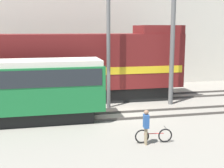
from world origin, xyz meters
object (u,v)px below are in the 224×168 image
freight_locomotive (63,67)px  bicycle (154,136)px  person (146,124)px  utility_pole_center (172,39)px  utility_pole_left (108,45)px  streetcar (12,88)px

freight_locomotive → bicycle: bearing=-69.0°
person → utility_pole_center: utility_pole_center is taller
freight_locomotive → utility_pole_center: (7.15, -2.27, 1.93)m
freight_locomotive → person: freight_locomotive is taller
utility_pole_left → utility_pole_center: bearing=0.0°
person → utility_pole_left: utility_pole_left is taller
utility_pole_center → utility_pole_left: bearing=-180.0°
streetcar → utility_pole_center: 10.69m
person → freight_locomotive: bearing=108.5°
streetcar → utility_pole_left: utility_pole_left is taller
streetcar → bicycle: (6.48, -4.48, -1.65)m
freight_locomotive → person: bearing=-71.5°
freight_locomotive → person: (3.06, -9.14, -1.54)m
freight_locomotive → utility_pole_center: size_ratio=1.94×
utility_pole_left → utility_pole_center: utility_pole_center is taller
utility_pole_center → streetcar: bearing=-167.4°
utility_pole_left → person: bearing=-87.7°
bicycle → utility_pole_left: size_ratio=0.21×
freight_locomotive → streetcar: bearing=-123.4°
streetcar → utility_pole_center: bearing=12.6°
streetcar → bicycle: streetcar is taller
person → utility_pole_left: bearing=92.3°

